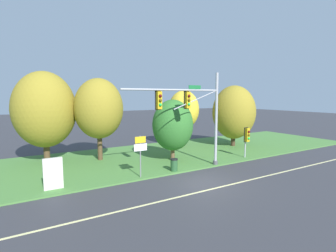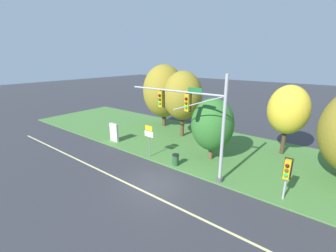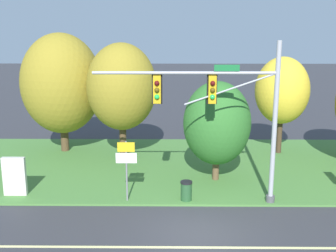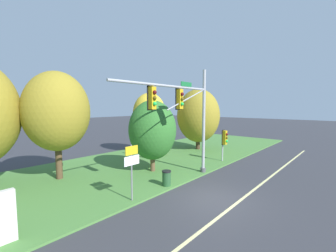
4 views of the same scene
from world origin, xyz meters
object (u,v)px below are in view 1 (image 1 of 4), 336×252
at_px(tree_nearest_road, 45,110).
at_px(tree_mid_verge, 184,110).
at_px(trash_bin, 174,165).
at_px(traffic_signal_mast, 194,109).
at_px(pedestrian_signal_near_kerb, 247,136).
at_px(tree_left_of_mast, 99,109).
at_px(tree_behind_signpost, 173,125).
at_px(route_sign_post, 140,149).
at_px(tree_tall_centre, 234,112).
at_px(info_kiosk, 53,174).

height_order(tree_nearest_road, tree_mid_verge, tree_nearest_road).
bearing_deg(trash_bin, traffic_signal_mast, -5.32).
bearing_deg(pedestrian_signal_near_kerb, tree_left_of_mast, 152.09).
relative_size(pedestrian_signal_near_kerb, trash_bin, 2.97).
height_order(tree_nearest_road, trash_bin, tree_nearest_road).
relative_size(tree_behind_signpost, trash_bin, 5.66).
distance_m(pedestrian_signal_near_kerb, tree_nearest_road, 17.70).
relative_size(route_sign_post, tree_left_of_mast, 0.41).
bearing_deg(trash_bin, tree_nearest_road, 133.55).
height_order(traffic_signal_mast, tree_left_of_mast, traffic_signal_mast).
bearing_deg(route_sign_post, traffic_signal_mast, -1.03).
distance_m(traffic_signal_mast, tree_left_of_mast, 8.38).
distance_m(tree_behind_signpost, tree_mid_verge, 6.82).
height_order(tree_nearest_road, tree_tall_centre, tree_nearest_road).
relative_size(pedestrian_signal_near_kerb, tree_left_of_mast, 0.39).
bearing_deg(info_kiosk, trash_bin, -3.81).
distance_m(traffic_signal_mast, tree_behind_signpost, 3.33).
distance_m(pedestrian_signal_near_kerb, tree_behind_signpost, 6.86).
distance_m(traffic_signal_mast, tree_tall_centre, 10.67).
bearing_deg(pedestrian_signal_near_kerb, tree_tall_centre, 56.82).
distance_m(tree_tall_centre, info_kiosk, 19.95).
distance_m(traffic_signal_mast, info_kiosk, 10.58).
distance_m(tree_mid_verge, trash_bin, 10.60).
relative_size(tree_tall_centre, trash_bin, 7.21).
bearing_deg(pedestrian_signal_near_kerb, info_kiosk, 178.64).
height_order(traffic_signal_mast, pedestrian_signal_near_kerb, traffic_signal_mast).
relative_size(tree_behind_signpost, tree_tall_centre, 0.79).
bearing_deg(tree_nearest_road, tree_tall_centre, -9.64).
height_order(tree_mid_verge, trash_bin, tree_mid_verge).
relative_size(tree_left_of_mast, tree_behind_signpost, 1.34).
bearing_deg(pedestrian_signal_near_kerb, tree_behind_signpost, 156.92).
height_order(tree_behind_signpost, tree_tall_centre, tree_tall_centre).
bearing_deg(pedestrian_signal_near_kerb, tree_nearest_road, 152.98).
bearing_deg(tree_left_of_mast, tree_tall_centre, -5.23).
bearing_deg(traffic_signal_mast, tree_left_of_mast, 129.70).
xyz_separation_m(tree_nearest_road, tree_tall_centre, (18.74, -3.18, -0.67)).
bearing_deg(traffic_signal_mast, tree_mid_verge, 60.19).
bearing_deg(tree_left_of_mast, tree_mid_verge, 8.59).
xyz_separation_m(tree_nearest_road, tree_mid_verge, (13.96, -0.34, -0.37)).
distance_m(tree_tall_centre, trash_bin, 12.51).
bearing_deg(traffic_signal_mast, tree_nearest_road, 138.63).
bearing_deg(tree_tall_centre, route_sign_post, -159.98).
height_order(pedestrian_signal_near_kerb, trash_bin, pedestrian_signal_near_kerb).
bearing_deg(tree_behind_signpost, route_sign_post, -146.81).
relative_size(traffic_signal_mast, pedestrian_signal_near_kerb, 3.00).
bearing_deg(route_sign_post, info_kiosk, 173.48).
bearing_deg(info_kiosk, tree_left_of_mast, 51.47).
distance_m(tree_behind_signpost, info_kiosk, 10.38).
xyz_separation_m(traffic_signal_mast, info_kiosk, (-9.93, 0.71, -3.61)).
bearing_deg(info_kiosk, tree_tall_centre, 12.86).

